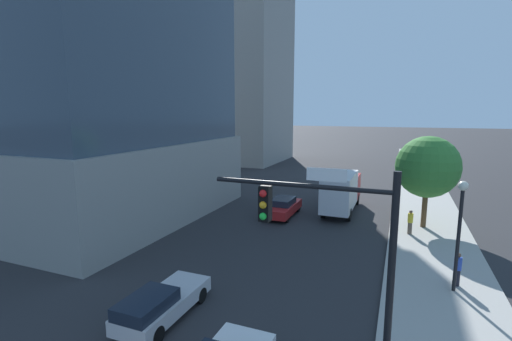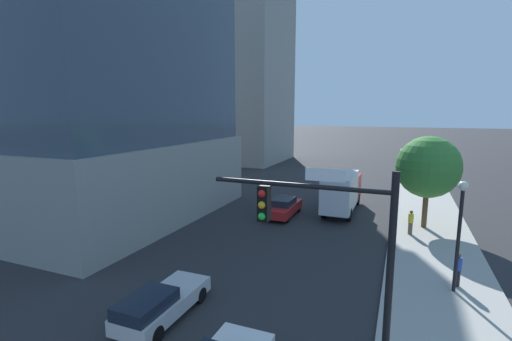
{
  "view_description": "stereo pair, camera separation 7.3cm",
  "coord_description": "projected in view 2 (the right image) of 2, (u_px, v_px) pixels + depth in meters",
  "views": [
    {
      "loc": [
        6.45,
        -5.59,
        8.34
      ],
      "look_at": [
        -0.92,
        12.62,
        5.11
      ],
      "focal_mm": 25.37,
      "sensor_mm": 36.0,
      "label": 1
    },
    {
      "loc": [
        6.51,
        -5.56,
        8.34
      ],
      "look_at": [
        -0.92,
        12.62,
        5.11
      ],
      "focal_mm": 25.37,
      "sensor_mm": 36.0,
      "label": 2
    }
  ],
  "objects": [
    {
      "name": "car_silver",
      "position": [
        160.0,
        304.0,
        14.48
      ],
      "size": [
        1.76,
        4.56,
        1.41
      ],
      "color": "#B7B7BC",
      "rests_on": "ground"
    },
    {
      "name": "pedestrian_blue_shirt",
      "position": [
        458.0,
        269.0,
        17.03
      ],
      "size": [
        0.34,
        0.34,
        1.62
      ],
      "color": "black",
      "rests_on": "sidewalk"
    },
    {
      "name": "sidewalk",
      "position": [
        431.0,
        238.0,
        23.91
      ],
      "size": [
        5.19,
        120.0,
        0.15
      ],
      "primitive_type": "cube",
      "color": "#9E9B93",
      "rests_on": "ground"
    },
    {
      "name": "pedestrian_yellow_shirt",
      "position": [
        411.0,
        222.0,
        24.23
      ],
      "size": [
        0.34,
        0.34,
        1.64
      ],
      "color": "brown",
      "rests_on": "sidewalk"
    },
    {
      "name": "car_red",
      "position": [
        283.0,
        207.0,
        29.03
      ],
      "size": [
        1.91,
        4.78,
        1.46
      ],
      "color": "red",
      "rests_on": "ground"
    },
    {
      "name": "street_tree",
      "position": [
        428.0,
        167.0,
        25.17
      ],
      "size": [
        4.31,
        4.31,
        6.51
      ],
      "color": "brown",
      "rests_on": "sidewalk"
    },
    {
      "name": "traffic_light_pole",
      "position": [
        332.0,
        243.0,
        10.04
      ],
      "size": [
        5.24,
        0.48,
        6.69
      ],
      "color": "black",
      "rests_on": "sidewalk"
    },
    {
      "name": "box_truck",
      "position": [
        342.0,
        190.0,
        29.93
      ],
      "size": [
        2.27,
        7.72,
        3.37
      ],
      "color": "#B21E1E",
      "rests_on": "ground"
    },
    {
      "name": "construction_building",
      "position": [
        246.0,
        43.0,
        58.87
      ],
      "size": [
        24.35,
        16.14,
        44.16
      ],
      "color": "gray",
      "rests_on": "ground"
    },
    {
      "name": "street_lamp",
      "position": [
        460.0,
        219.0,
        16.11
      ],
      "size": [
        0.44,
        0.44,
        5.16
      ],
      "color": "black",
      "rests_on": "sidewalk"
    }
  ]
}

